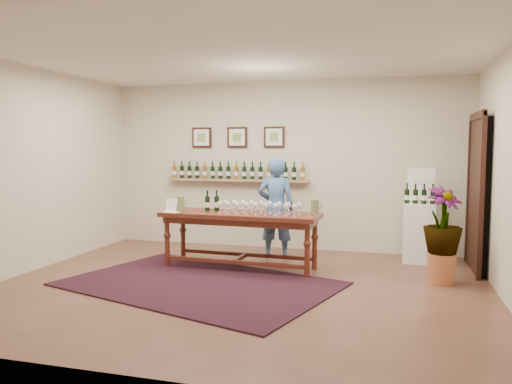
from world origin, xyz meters
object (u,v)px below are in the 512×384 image
(potted_plant, at_px, (442,235))
(person, at_px, (276,208))
(display_pedestal, at_px, (418,233))
(tasting_table, at_px, (240,221))

(potted_plant, distance_m, person, 2.51)
(display_pedestal, bearing_deg, person, -172.30)
(potted_plant, bearing_deg, display_pedestal, 100.86)
(potted_plant, relative_size, person, 0.67)
(display_pedestal, xyz_separation_m, potted_plant, (0.23, -1.19, 0.17))
(display_pedestal, relative_size, person, 0.57)
(tasting_table, xyz_separation_m, potted_plant, (2.67, -0.11, -0.06))
(tasting_table, relative_size, display_pedestal, 2.56)
(tasting_table, distance_m, potted_plant, 2.67)
(tasting_table, xyz_separation_m, person, (0.33, 0.79, 0.11))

